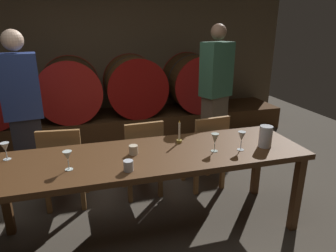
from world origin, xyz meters
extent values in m
plane|color=#4C443A|center=(0.00, 0.00, 0.00)|extent=(8.92, 8.92, 0.00)
cube|color=brown|center=(0.00, 3.15, 1.35)|extent=(6.86, 0.24, 2.70)
cube|color=#4C2D16|center=(0.00, 2.60, 0.19)|extent=(6.17, 0.90, 0.38)
cylinder|color=#9E1411|center=(-1.60, 3.03, 0.85)|extent=(0.96, 0.03, 0.96)
cylinder|color=#513319|center=(-0.51, 2.60, 0.85)|extent=(0.95, 0.82, 0.95)
cylinder|color=#B21C16|center=(-0.51, 2.18, 0.85)|extent=(0.96, 0.03, 0.96)
cylinder|color=#B21C16|center=(-0.51, 3.03, 0.85)|extent=(0.96, 0.03, 0.96)
cylinder|color=#2D2D33|center=(-0.51, 2.60, 0.85)|extent=(0.95, 0.04, 0.95)
cylinder|color=brown|center=(0.51, 2.60, 0.85)|extent=(0.95, 0.82, 0.95)
cylinder|color=maroon|center=(0.51, 2.18, 0.85)|extent=(0.96, 0.03, 0.96)
cylinder|color=maroon|center=(0.51, 3.03, 0.85)|extent=(0.96, 0.03, 0.96)
cylinder|color=#2D2D33|center=(0.51, 2.60, 0.85)|extent=(0.95, 0.04, 0.95)
cylinder|color=#513319|center=(1.57, 2.60, 0.85)|extent=(0.95, 0.82, 0.95)
cylinder|color=#9E1411|center=(1.57, 2.18, 0.85)|extent=(0.96, 0.03, 0.96)
cylinder|color=#9E1411|center=(1.57, 3.03, 0.85)|extent=(0.96, 0.03, 0.96)
cylinder|color=#2D2D33|center=(1.57, 2.60, 0.85)|extent=(0.95, 0.04, 0.95)
cube|color=#4C2D16|center=(0.19, -0.04, 0.75)|extent=(2.67, 0.78, 0.05)
cube|color=#4C2D16|center=(1.45, -0.37, 0.36)|extent=(0.07, 0.07, 0.73)
cube|color=#4C2D16|center=(-1.06, 0.29, 0.36)|extent=(0.07, 0.07, 0.73)
cube|color=#4C2D16|center=(1.45, 0.29, 0.36)|extent=(0.07, 0.07, 0.73)
cube|color=olive|center=(-0.56, 0.67, 0.44)|extent=(0.44, 0.44, 0.04)
cube|color=olive|center=(-0.58, 0.49, 0.67)|extent=(0.40, 0.09, 0.42)
cube|color=olive|center=(-0.37, 0.82, 0.21)|extent=(0.05, 0.05, 0.42)
cube|color=olive|center=(-0.71, 0.86, 0.21)|extent=(0.05, 0.05, 0.42)
cube|color=olive|center=(-0.41, 0.48, 0.21)|extent=(0.05, 0.05, 0.42)
cube|color=olive|center=(-0.75, 0.52, 0.21)|extent=(0.05, 0.05, 0.42)
cube|color=olive|center=(0.23, 0.67, 0.44)|extent=(0.42, 0.42, 0.04)
cube|color=olive|center=(0.24, 0.49, 0.67)|extent=(0.40, 0.06, 0.42)
cube|color=olive|center=(0.39, 0.85, 0.21)|extent=(0.05, 0.05, 0.42)
cube|color=olive|center=(0.05, 0.83, 0.21)|extent=(0.05, 0.05, 0.42)
cube|color=olive|center=(0.41, 0.51, 0.21)|extent=(0.05, 0.05, 0.42)
cube|color=olive|center=(0.07, 0.49, 0.21)|extent=(0.05, 0.05, 0.42)
cube|color=olive|center=(0.96, 0.64, 0.44)|extent=(0.44, 0.44, 0.04)
cube|color=olive|center=(0.97, 0.46, 0.67)|extent=(0.40, 0.08, 0.42)
cube|color=olive|center=(1.11, 0.82, 0.21)|extent=(0.05, 0.05, 0.42)
cube|color=olive|center=(0.77, 0.79, 0.21)|extent=(0.05, 0.05, 0.42)
cube|color=olive|center=(1.14, 0.49, 0.21)|extent=(0.05, 0.05, 0.42)
cube|color=olive|center=(0.80, 0.45, 0.21)|extent=(0.05, 0.05, 0.42)
cube|color=black|center=(-0.94, 1.06, 0.43)|extent=(0.32, 0.24, 0.87)
cube|color=navy|center=(-0.94, 1.06, 1.20)|extent=(0.41, 0.29, 0.67)
sphere|color=beige|center=(-0.94, 1.06, 1.67)|extent=(0.21, 0.21, 0.21)
cube|color=brown|center=(1.33, 1.18, 0.47)|extent=(0.35, 0.30, 0.93)
cube|color=#336047|center=(1.33, 1.18, 1.27)|extent=(0.44, 0.36, 0.68)
sphere|color=#8C664C|center=(1.33, 1.18, 1.73)|extent=(0.19, 0.19, 0.19)
cylinder|color=olive|center=(0.50, 0.14, 0.79)|extent=(0.05, 0.05, 0.02)
cylinder|color=#EDE5CC|center=(0.50, 0.14, 0.89)|extent=(0.02, 0.02, 0.17)
cone|color=yellow|center=(0.50, 0.14, 0.98)|extent=(0.01, 0.01, 0.02)
cylinder|color=silver|center=(1.20, -0.16, 0.87)|extent=(0.11, 0.11, 0.19)
cylinder|color=white|center=(-0.96, 0.18, 0.78)|extent=(0.06, 0.06, 0.00)
cylinder|color=white|center=(-0.96, 0.18, 0.82)|extent=(0.01, 0.01, 0.07)
cone|color=white|center=(-0.96, 0.18, 0.89)|extent=(0.07, 0.07, 0.07)
cylinder|color=silver|center=(-0.47, -0.15, 0.78)|extent=(0.06, 0.06, 0.00)
cylinder|color=silver|center=(-0.47, -0.15, 0.82)|extent=(0.01, 0.01, 0.08)
cone|color=silver|center=(-0.47, -0.15, 0.89)|extent=(0.07, 0.07, 0.07)
cylinder|color=silver|center=(0.73, -0.13, 0.78)|extent=(0.06, 0.06, 0.00)
cylinder|color=silver|center=(0.73, -0.13, 0.82)|extent=(0.01, 0.01, 0.07)
cone|color=silver|center=(0.73, -0.13, 0.89)|extent=(0.07, 0.07, 0.09)
cylinder|color=white|center=(0.96, -0.17, 0.78)|extent=(0.06, 0.06, 0.00)
cylinder|color=white|center=(0.96, -0.17, 0.82)|extent=(0.01, 0.01, 0.08)
cone|color=white|center=(0.96, -0.17, 0.90)|extent=(0.07, 0.07, 0.08)
cylinder|color=silver|center=(-0.04, -0.29, 0.82)|extent=(0.07, 0.07, 0.08)
cylinder|color=beige|center=(0.05, 0.00, 0.82)|extent=(0.08, 0.08, 0.08)
camera|label=1|loc=(-0.31, -2.31, 1.82)|focal=32.09mm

